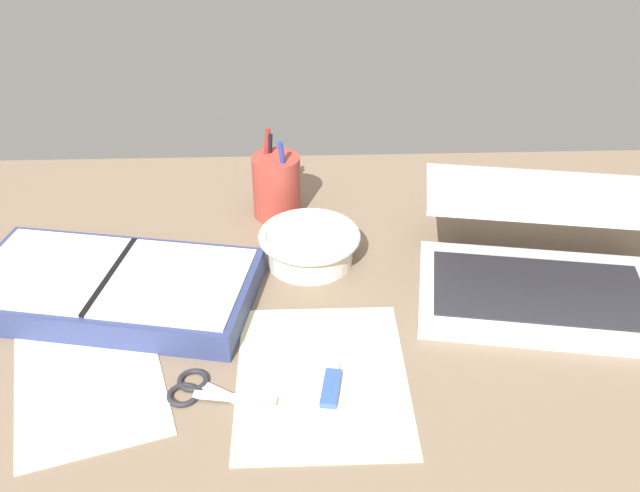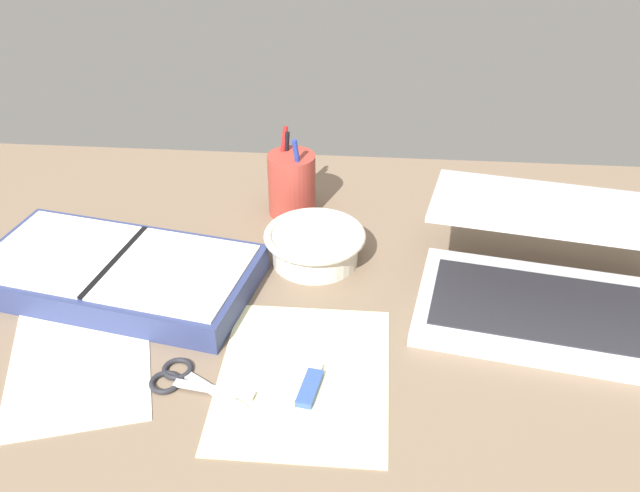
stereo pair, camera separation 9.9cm
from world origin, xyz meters
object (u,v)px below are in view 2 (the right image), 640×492
(laptop, at_px, (545,275))
(planner, at_px, (117,273))
(scissors, at_px, (182,379))
(pen_cup, at_px, (292,184))
(bowl, at_px, (315,245))

(laptop, xyz_separation_m, planner, (-0.60, -0.01, -0.03))
(planner, bearing_deg, laptop, 11.52)
(laptop, bearing_deg, scissors, -147.38)
(laptop, height_order, pen_cup, pen_cup)
(laptop, height_order, bowl, laptop)
(laptop, relative_size, pen_cup, 2.57)
(laptop, bearing_deg, planner, -169.55)
(scissors, bearing_deg, laptop, 43.50)
(bowl, height_order, pen_cup, pen_cup)
(laptop, relative_size, bowl, 2.46)
(laptop, bearing_deg, pen_cup, 159.19)
(planner, height_order, scissors, planner)
(planner, bearing_deg, scissors, -42.41)
(laptop, bearing_deg, bowl, 175.87)
(laptop, xyz_separation_m, pen_cup, (-0.37, 0.22, 0.00))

